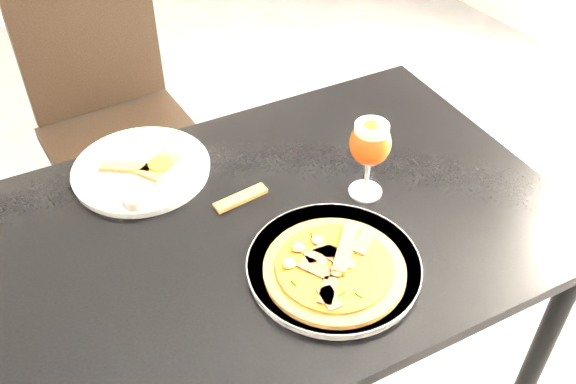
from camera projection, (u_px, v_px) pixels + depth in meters
dining_table at (275, 251)px, 1.39m from camera, size 1.27×0.91×0.75m
chair_far at (117, 122)px, 1.98m from camera, size 0.45×0.45×0.96m
plate_main at (334, 266)px, 1.23m from camera, size 0.42×0.42×0.02m
pizza at (334, 268)px, 1.20m from camera, size 0.27×0.27×0.03m
plate_second at (141, 170)px, 1.44m from camera, size 0.34×0.34×0.02m
crust_scraps at (149, 166)px, 1.43m from camera, size 0.18×0.13×0.01m
loose_crust at (241, 198)px, 1.38m from camera, size 0.12×0.03×0.01m
sauce_cup at (136, 201)px, 1.35m from camera, size 0.06×0.06×0.04m
beer_glass at (370, 144)px, 1.31m from camera, size 0.09×0.09×0.18m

